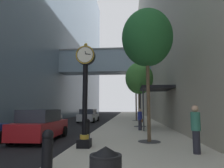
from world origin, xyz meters
name	(u,v)px	position (x,y,z in m)	size (l,w,h in m)	color
ground_plane	(111,120)	(0.00, 27.00, 0.00)	(110.00, 110.00, 0.00)	black
sidewalk_right	(131,119)	(2.94, 30.00, 0.07)	(5.89, 80.00, 0.14)	beige
building_block_left	(42,7)	(-12.61, 29.99, 19.43)	(23.36, 80.00, 38.98)	slate
building_block_right	(176,18)	(10.39, 30.00, 16.41)	(9.00, 80.00, 32.82)	#A89E89
street_clock	(85,89)	(0.61, 6.71, 2.64)	(0.84, 0.55, 4.55)	black
bollard_nearest	(47,151)	(0.43, 3.29, 0.73)	(0.29, 0.29, 1.12)	black
bollard_third	(87,130)	(0.43, 8.13, 0.73)	(0.29, 0.29, 1.12)	black
street_tree_near	(147,38)	(3.50, 8.36, 5.42)	(2.63, 2.63, 6.82)	#333335
street_tree_mid_near	(139,78)	(3.50, 16.27, 4.46)	(2.52, 2.52, 5.79)	#333335
street_tree_mid_far	(136,80)	(3.50, 24.17, 5.40)	(2.54, 2.54, 6.74)	#333335
pedestrian_walking	(140,119)	(3.35, 13.29, 0.98)	(0.52, 0.47, 1.60)	#23232D
pedestrian_by_clock	(196,128)	(4.96, 5.92, 1.08)	(0.36, 0.36, 1.76)	#23232D
storefront_awning	(155,89)	(4.65, 14.42, 3.28)	(2.40, 3.60, 3.30)	black
car_silver_near	(89,116)	(-2.53, 23.05, 0.79)	(2.16, 4.68, 1.62)	#B7BABF
car_red_far	(41,125)	(-2.41, 9.11, 0.82)	(2.09, 4.36, 1.70)	#AD191E
car_white_trailing	(47,117)	(-5.87, 18.28, 0.80)	(2.08, 4.35, 1.65)	silver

